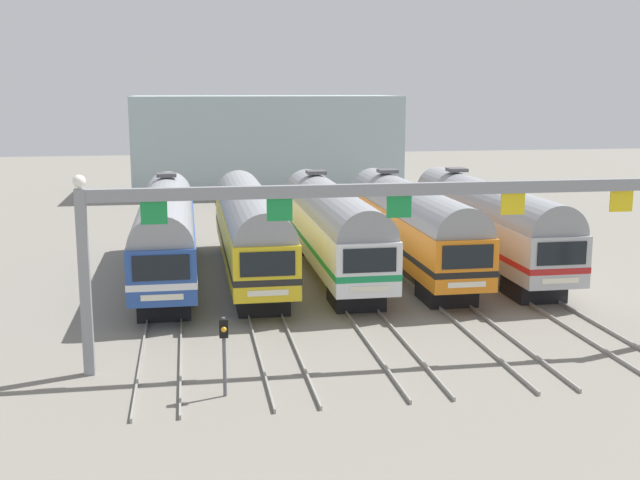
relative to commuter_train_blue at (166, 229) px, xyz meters
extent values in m
plane|color=gray|center=(8.60, 0.00, -2.69)|extent=(160.00, 160.00, 0.00)
cube|color=gray|center=(-0.72, 17.00, -2.61)|extent=(0.07, 70.00, 0.15)
cube|color=gray|center=(0.72, 17.00, -2.61)|extent=(0.07, 70.00, 0.15)
cube|color=gray|center=(3.58, 17.00, -2.61)|extent=(0.07, 70.00, 0.15)
cube|color=gray|center=(5.02, 17.00, -2.61)|extent=(0.07, 70.00, 0.15)
cube|color=gray|center=(7.88, 17.00, -2.61)|extent=(0.07, 70.00, 0.15)
cube|color=gray|center=(9.31, 17.00, -2.61)|extent=(0.07, 70.00, 0.15)
cube|color=gray|center=(12.18, 17.00, -2.61)|extent=(0.07, 70.00, 0.15)
cube|color=gray|center=(13.61, 17.00, -2.61)|extent=(0.07, 70.00, 0.15)
cube|color=gray|center=(16.47, 17.00, -2.61)|extent=(0.07, 70.00, 0.15)
cube|color=gray|center=(17.91, 17.00, -2.61)|extent=(0.07, 70.00, 0.15)
cube|color=#284C9E|center=(0.00, 0.00, -0.46)|extent=(2.85, 18.00, 2.35)
cube|color=white|center=(0.00, 0.00, -0.82)|extent=(2.88, 18.02, 0.28)
cylinder|color=gray|center=(0.00, 0.00, 0.71)|extent=(2.74, 17.64, 2.74)
cube|color=black|center=(0.00, -9.02, 0.01)|extent=(2.28, 0.06, 1.03)
cube|color=silver|center=(0.00, -9.02, -1.21)|extent=(1.71, 0.05, 0.24)
cube|color=black|center=(0.00, -6.30, -2.16)|extent=(2.28, 2.60, 1.05)
cube|color=black|center=(0.00, 6.30, -2.16)|extent=(2.28, 2.60, 1.05)
cube|color=#4C4C51|center=(0.00, 5.04, 2.26)|extent=(1.10, 1.10, 0.20)
cube|color=gold|center=(4.30, 0.00, -0.46)|extent=(2.85, 18.00, 2.35)
cube|color=black|center=(4.30, 0.00, -0.82)|extent=(2.88, 18.02, 0.28)
cylinder|color=gray|center=(4.30, 0.00, 0.71)|extent=(2.74, 17.64, 2.74)
cube|color=black|center=(4.30, -9.02, 0.01)|extent=(2.28, 0.06, 1.03)
cube|color=silver|center=(4.30, -9.02, -1.21)|extent=(1.71, 0.05, 0.24)
cube|color=black|center=(4.30, -6.30, -2.16)|extent=(2.28, 2.60, 1.05)
cube|color=black|center=(4.30, 6.30, -2.16)|extent=(2.28, 2.60, 1.05)
cube|color=white|center=(8.60, 0.00, -0.46)|extent=(2.85, 18.00, 2.35)
cube|color=#198C4C|center=(8.60, 0.00, -0.82)|extent=(2.88, 18.02, 0.28)
cylinder|color=gray|center=(8.60, 0.00, 0.71)|extent=(2.74, 17.64, 2.74)
cube|color=black|center=(8.60, -9.02, 0.01)|extent=(2.28, 0.06, 1.03)
cube|color=silver|center=(8.60, -9.02, -1.21)|extent=(1.71, 0.05, 0.24)
cube|color=black|center=(8.60, -6.30, -2.16)|extent=(2.28, 2.60, 1.05)
cube|color=black|center=(8.60, 6.30, -2.16)|extent=(2.28, 2.60, 1.05)
cube|color=#4C4C51|center=(8.60, 5.04, 2.26)|extent=(1.10, 1.10, 0.20)
cube|color=orange|center=(12.89, 0.00, -0.46)|extent=(2.85, 18.00, 2.35)
cube|color=black|center=(12.89, 0.00, -0.82)|extent=(2.88, 18.02, 0.28)
cylinder|color=gray|center=(12.89, 0.00, 0.71)|extent=(2.74, 17.64, 2.74)
cube|color=black|center=(12.89, -9.02, 0.01)|extent=(2.28, 0.06, 1.03)
cube|color=silver|center=(12.89, -9.02, -1.21)|extent=(1.71, 0.05, 0.24)
cube|color=black|center=(12.89, -6.30, -2.16)|extent=(2.28, 2.60, 1.05)
cube|color=black|center=(12.89, 6.30, -2.16)|extent=(2.28, 2.60, 1.05)
cube|color=#4C4C51|center=(12.89, 5.04, 2.26)|extent=(1.10, 1.10, 0.20)
cube|color=#B2B5BA|center=(17.19, 0.00, -0.46)|extent=(2.85, 18.00, 2.35)
cube|color=#B21E1E|center=(17.19, 0.00, -0.82)|extent=(2.88, 18.02, 0.28)
cylinder|color=gray|center=(17.19, 0.00, 0.71)|extent=(2.74, 17.64, 2.74)
cube|color=black|center=(17.19, -9.02, 0.01)|extent=(2.28, 0.06, 1.03)
cube|color=silver|center=(17.19, -9.02, -1.21)|extent=(1.71, 0.05, 0.24)
cube|color=black|center=(17.19, -6.30, -2.16)|extent=(2.28, 2.60, 1.05)
cube|color=black|center=(17.19, 6.30, -2.16)|extent=(2.28, 2.60, 1.05)
cube|color=#4C4C51|center=(17.19, 5.04, 2.26)|extent=(1.10, 1.10, 0.20)
cube|color=gray|center=(-2.40, -13.50, 0.56)|extent=(0.36, 0.36, 6.50)
cube|color=gray|center=(8.60, -13.50, 3.56)|extent=(21.99, 0.32, 0.44)
cube|color=#198C3F|center=(0.00, -13.50, 2.94)|extent=(0.90, 0.08, 0.80)
cube|color=#198C3F|center=(4.30, -13.50, 2.94)|extent=(0.90, 0.08, 0.80)
cube|color=#198C3F|center=(8.60, -13.50, 2.94)|extent=(0.90, 0.08, 0.80)
cube|color=yellow|center=(12.89, -13.50, 2.94)|extent=(0.90, 0.08, 0.80)
cube|color=yellow|center=(17.19, -13.50, 2.94)|extent=(0.90, 0.08, 0.80)
sphere|color=white|center=(-2.40, -13.50, 4.06)|extent=(0.44, 0.44, 0.44)
cylinder|color=#59595E|center=(2.15, -16.29, -1.37)|extent=(0.12, 0.12, 2.63)
cube|color=black|center=(2.15, -16.29, -0.41)|extent=(0.28, 0.24, 0.60)
sphere|color=orange|center=(2.15, -16.43, -0.41)|extent=(0.18, 0.18, 0.18)
cube|color=#9EB2B7|center=(8.62, 35.10, 1.84)|extent=(24.59, 10.00, 9.06)
camera|label=1|loc=(1.16, -40.84, 7.12)|focal=44.77mm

